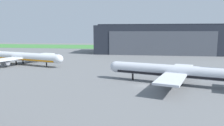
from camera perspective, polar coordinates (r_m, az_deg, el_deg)
name	(u,v)px	position (r m, az deg, el deg)	size (l,w,h in m)	color
ground_plane	(143,86)	(63.59, 8.09, -5.94)	(440.00, 440.00, 0.00)	slate
grass_field_strip	(144,47)	(219.78, 8.47, 4.14)	(440.00, 56.00, 0.08)	#3F7F3B
maintenance_hangar	(160,39)	(161.58, 12.40, 6.11)	(89.64, 36.18, 20.87)	#232833
airliner_near_left	(175,72)	(66.78, 16.12, -2.19)	(39.82, 33.69, 11.95)	silver
airliner_far_left	(22,57)	(111.11, -22.63, 1.51)	(45.41, 40.63, 12.36)	silver
pushback_tractor	(127,66)	(90.66, 3.96, -0.81)	(4.63, 2.82, 2.39)	#335693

